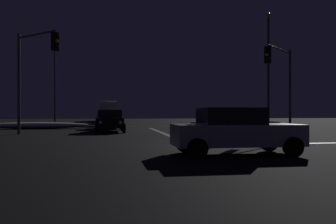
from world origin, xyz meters
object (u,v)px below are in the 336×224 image
(box_truck, at_px, (108,110))
(sedan_blue, at_px, (105,117))
(streetlamp_right_near, at_px, (268,62))
(sedan_gray, at_px, (108,116))
(traffic_signal_nw, at_px, (33,63))
(sedan_silver_crossing, at_px, (235,131))
(sedan_black, at_px, (110,121))
(sedan_red, at_px, (110,119))
(sedan_orange, at_px, (108,118))
(traffic_signal_ne, at_px, (281,72))
(streetlamp_left_far, at_px, (55,80))

(box_truck, bearing_deg, sedan_blue, -91.82)
(streetlamp_right_near, bearing_deg, sedan_gray, 123.72)
(box_truck, xyz_separation_m, traffic_signal_nw, (-4.54, -34.43, 2.69))
(sedan_silver_crossing, bearing_deg, sedan_black, 105.07)
(sedan_black, distance_m, sedan_red, 5.24)
(sedan_silver_crossing, xyz_separation_m, streetlamp_right_near, (9.34, 18.21, 4.85))
(sedan_red, xyz_separation_m, box_truck, (-0.12, 26.12, 0.91))
(sedan_red, relative_size, traffic_signal_nw, 0.67)
(sedan_silver_crossing, distance_m, streetlamp_right_near, 21.03)
(sedan_orange, distance_m, sedan_gray, 12.39)
(sedan_red, distance_m, sedan_blue, 12.68)
(box_truck, height_order, traffic_signal_ne, traffic_signal_ne)
(sedan_silver_crossing, bearing_deg, sedan_gray, 96.30)
(sedan_blue, distance_m, sedan_silver_crossing, 33.21)
(sedan_silver_crossing, bearing_deg, box_truck, 95.14)
(sedan_silver_crossing, bearing_deg, sedan_blue, 97.96)
(sedan_orange, bearing_deg, traffic_signal_nw, -107.58)
(sedan_blue, relative_size, box_truck, 0.52)
(sedan_blue, distance_m, traffic_signal_nw, 21.67)
(sedan_red, xyz_separation_m, sedan_gray, (-0.20, 18.35, 0.00))
(streetlamp_left_far, xyz_separation_m, streetlamp_right_near, (19.84, -16.00, 0.48))
(streetlamp_left_far, relative_size, streetlamp_right_near, 0.91)
(sedan_black, height_order, streetlamp_left_far, streetlamp_left_far)
(sedan_black, bearing_deg, traffic_signal_nw, -146.78)
(streetlamp_right_near, bearing_deg, streetlamp_left_far, 141.11)
(sedan_orange, bearing_deg, traffic_signal_ne, -51.66)
(streetlamp_right_near, bearing_deg, traffic_signal_ne, -107.35)
(sedan_orange, xyz_separation_m, sedan_gray, (-0.06, 12.39, 0.00))
(box_truck, xyz_separation_m, streetlamp_left_far, (-6.33, -12.14, 3.47))
(sedan_black, xyz_separation_m, sedan_silver_crossing, (4.03, -14.98, 0.00))
(box_truck, relative_size, traffic_signal_ne, 1.41)
(sedan_black, bearing_deg, streetlamp_right_near, 13.56)
(sedan_red, xyz_separation_m, traffic_signal_ne, (11.35, -8.56, 3.28))
(sedan_red, xyz_separation_m, traffic_signal_nw, (-4.66, -8.30, 3.60))
(traffic_signal_nw, relative_size, streetlamp_right_near, 0.65)
(sedan_black, height_order, traffic_signal_nw, traffic_signal_nw)
(box_truck, height_order, streetlamp_left_far, streetlamp_left_far)
(sedan_gray, height_order, box_truck, box_truck)
(sedan_black, bearing_deg, box_truck, 90.25)
(sedan_blue, relative_size, streetlamp_right_near, 0.44)
(sedan_blue, bearing_deg, traffic_signal_ne, -60.74)
(sedan_gray, height_order, streetlamp_left_far, streetlamp_left_far)
(sedan_orange, xyz_separation_m, box_truck, (0.02, 20.16, 0.91))
(sedan_black, distance_m, traffic_signal_nw, 6.64)
(sedan_blue, height_order, box_truck, box_truck)
(sedan_blue, height_order, sedan_gray, same)
(sedan_black, relative_size, sedan_blue, 1.00)
(traffic_signal_nw, bearing_deg, sedan_gray, 80.51)
(sedan_gray, bearing_deg, sedan_silver_crossing, -83.70)
(box_truck, height_order, sedan_silver_crossing, box_truck)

